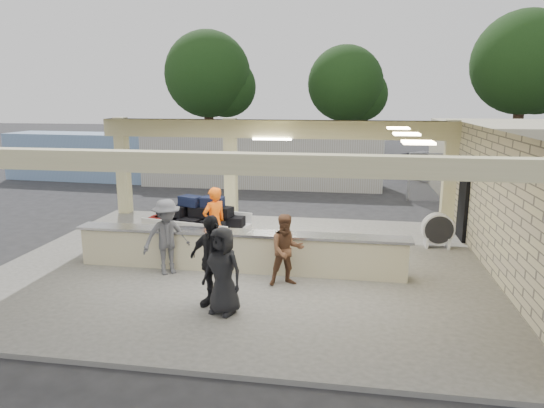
% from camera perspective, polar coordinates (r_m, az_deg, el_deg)
% --- Properties ---
extents(ground, '(120.00, 120.00, 0.00)m').
position_cam_1_polar(ground, '(12.55, -3.35, -7.38)').
color(ground, '#252527').
rests_on(ground, ground).
extents(pavilion, '(12.01, 10.00, 3.55)m').
position_cam_1_polar(pavilion, '(12.75, -1.84, -0.72)').
color(pavilion, '#5F5D58').
rests_on(pavilion, ground).
extents(baggage_counter, '(8.20, 0.58, 0.98)m').
position_cam_1_polar(baggage_counter, '(11.90, -3.91, -5.53)').
color(baggage_counter, beige).
rests_on(baggage_counter, pavilion).
extents(luggage_cart, '(2.84, 2.08, 1.50)m').
position_cam_1_polar(luggage_cart, '(13.53, -8.78, -2.00)').
color(luggage_cart, white).
rests_on(luggage_cart, pavilion).
extents(drum_fan, '(0.90, 0.49, 0.98)m').
position_cam_1_polar(drum_fan, '(14.40, 18.93, -2.81)').
color(drum_fan, white).
rests_on(drum_fan, pavilion).
extents(baggage_handler, '(0.73, 0.78, 1.90)m').
position_cam_1_polar(baggage_handler, '(12.72, -6.80, -2.23)').
color(baggage_handler, '#FF5F0D').
rests_on(baggage_handler, pavilion).
extents(passenger_a, '(0.87, 0.61, 1.64)m').
position_cam_1_polar(passenger_a, '(10.87, 1.72, -5.44)').
color(passenger_a, brown).
rests_on(passenger_a, pavilion).
extents(passenger_b, '(1.18, 0.84, 1.90)m').
position_cam_1_polar(passenger_b, '(9.84, -7.11, -6.67)').
color(passenger_b, black).
rests_on(passenger_b, pavilion).
extents(passenger_c, '(1.19, 1.04, 1.82)m').
position_cam_1_polar(passenger_c, '(11.79, -12.24, -3.81)').
color(passenger_c, '#4C4D51').
rests_on(passenger_c, pavilion).
extents(passenger_d, '(0.92, 0.61, 1.74)m').
position_cam_1_polar(passenger_d, '(9.53, -5.82, -7.81)').
color(passenger_d, black).
rests_on(passenger_d, pavilion).
extents(car_white_a, '(5.07, 3.79, 1.31)m').
position_cam_1_polar(car_white_a, '(26.20, 21.76, 3.74)').
color(car_white_a, silver).
rests_on(car_white_a, ground).
extents(car_dark, '(4.11, 3.58, 1.35)m').
position_cam_1_polar(car_dark, '(27.12, 17.82, 4.35)').
color(car_dark, black).
rests_on(car_dark, ground).
extents(container_white, '(11.42, 2.29, 2.47)m').
position_cam_1_polar(container_white, '(23.48, -1.26, 5.13)').
color(container_white, beige).
rests_on(container_white, ground).
extents(container_blue, '(9.33, 2.72, 2.40)m').
position_cam_1_polar(container_blue, '(27.00, -20.11, 5.26)').
color(container_blue, '#7896C0').
rests_on(container_blue, ground).
extents(tree_left, '(6.60, 6.30, 9.00)m').
position_cam_1_polar(tree_left, '(37.15, -7.01, 14.51)').
color(tree_left, '#382619').
rests_on(tree_left, ground).
extents(tree_mid, '(6.00, 5.60, 8.00)m').
position_cam_1_polar(tree_mid, '(37.67, 9.12, 13.47)').
color(tree_mid, '#382619').
rests_on(tree_mid, ground).
extents(tree_right, '(7.20, 7.00, 10.00)m').
position_cam_1_polar(tree_right, '(38.53, 27.89, 14.05)').
color(tree_right, '#382619').
rests_on(tree_right, ground).
extents(adjacent_building, '(6.00, 8.00, 3.20)m').
position_cam_1_polar(adjacent_building, '(22.73, 26.94, 4.45)').
color(adjacent_building, beige).
rests_on(adjacent_building, ground).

